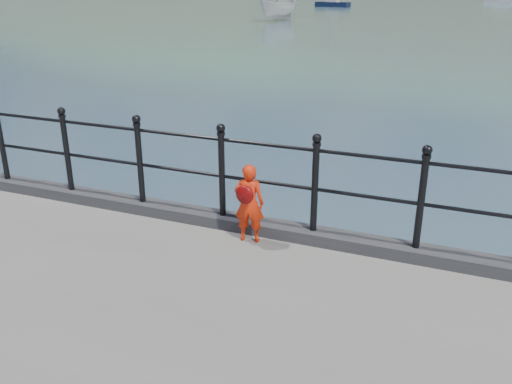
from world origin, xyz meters
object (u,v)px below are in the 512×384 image
at_px(sailboat_left, 332,5).
at_px(sailboat_deep, 502,1).
at_px(child, 249,203).
at_px(launch_white, 278,10).
at_px(railing, 267,171).

xyz_separation_m(sailboat_left, sailboat_deep, (23.90, 22.26, 0.00)).
height_order(child, launch_white, launch_white).
distance_m(sailboat_left, sailboat_deep, 32.66).
xyz_separation_m(launch_white, sailboat_deep, (21.61, 52.74, -0.75)).
relative_size(launch_white, sailboat_left, 0.75).
xyz_separation_m(launch_white, sailboat_left, (-2.29, 30.48, -0.76)).
bearing_deg(railing, child, -113.87).
bearing_deg(sailboat_deep, railing, -74.78).
bearing_deg(child, launch_white, -82.36).
relative_size(child, sailboat_deep, 0.11).
bearing_deg(child, railing, -125.73).
relative_size(railing, sailboat_deep, 2.14).
bearing_deg(railing, sailboat_left, 103.94).
bearing_deg(launch_white, sailboat_left, 107.91).
xyz_separation_m(child, sailboat_left, (-19.30, 78.53, -1.16)).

